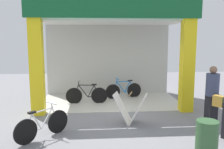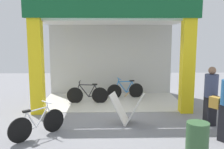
% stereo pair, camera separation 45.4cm
% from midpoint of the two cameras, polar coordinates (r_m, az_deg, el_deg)
% --- Properties ---
extents(ground_plane, '(18.36, 18.36, 0.00)m').
position_cam_midpoint_polar(ground_plane, '(8.19, 1.73, -8.72)').
color(ground_plane, gray).
rests_on(ground_plane, ground).
extents(shop_facade, '(5.38, 3.14, 3.86)m').
position_cam_midpoint_polar(shop_facade, '(9.24, 1.31, 6.14)').
color(shop_facade, beige).
rests_on(shop_facade, ground).
extents(bicycle_inside_0, '(1.52, 0.42, 0.84)m').
position_cam_midpoint_polar(bicycle_inside_0, '(9.25, -4.21, -4.59)').
color(bicycle_inside_0, black).
rests_on(bicycle_inside_0, ground).
extents(bicycle_inside_1, '(1.47, 0.46, 0.83)m').
position_cam_midpoint_polar(bicycle_inside_1, '(10.01, 4.40, -3.62)').
color(bicycle_inside_1, black).
rests_on(bicycle_inside_1, ground).
extents(bicycle_parked_0, '(1.08, 1.12, 0.83)m').
position_cam_midpoint_polar(bicycle_parked_0, '(6.39, -14.70, -10.88)').
color(bicycle_parked_0, black).
rests_on(bicycle_parked_0, ground).
extents(sandwich_board_sign, '(1.04, 0.79, 0.88)m').
position_cam_midpoint_polar(sandwich_board_sign, '(7.09, 5.30, -7.85)').
color(sandwich_board_sign, silver).
rests_on(sandwich_board_sign, ground).
extents(pedestrian_0, '(0.39, 0.61, 1.63)m').
position_cam_midpoint_polar(pedestrian_0, '(7.49, 23.35, -4.39)').
color(pedestrian_0, black).
rests_on(pedestrian_0, ground).
extents(trash_bin, '(0.42, 0.42, 0.85)m').
position_cam_midpoint_polar(trash_bin, '(5.20, 21.34, -14.67)').
color(trash_bin, '#335933').
rests_on(trash_bin, ground).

